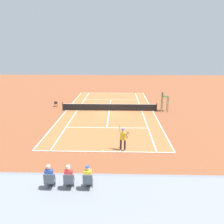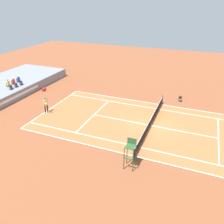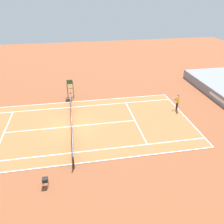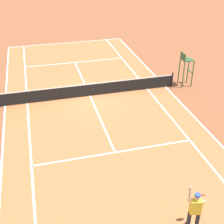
# 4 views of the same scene
# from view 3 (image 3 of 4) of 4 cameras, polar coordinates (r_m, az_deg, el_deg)

# --- Properties ---
(ground_plane) EXTENTS (80.00, 80.00, 0.00)m
(ground_plane) POSITION_cam_3_polar(r_m,az_deg,el_deg) (22.50, -10.08, -3.67)
(ground_plane) COLOR brown
(court) EXTENTS (11.08, 23.88, 0.03)m
(court) POSITION_cam_3_polar(r_m,az_deg,el_deg) (22.50, -10.09, -3.65)
(court) COLOR #B76638
(court) RESTS_ON ground
(net) EXTENTS (11.98, 0.10, 1.07)m
(net) POSITION_cam_3_polar(r_m,az_deg,el_deg) (22.23, -10.20, -2.54)
(net) COLOR black
(net) RESTS_ON ground
(tennis_player) EXTENTS (0.83, 0.61, 2.08)m
(tennis_player) POSITION_cam_3_polar(r_m,az_deg,el_deg) (25.79, 16.34, 2.56)
(tennis_player) COLOR #232328
(tennis_player) RESTS_ON ground
(tennis_ball) EXTENTS (0.07, 0.07, 0.07)m
(tennis_ball) POSITION_cam_3_polar(r_m,az_deg,el_deg) (25.11, 13.21, -0.23)
(tennis_ball) COLOR #D1E533
(tennis_ball) RESTS_ON ground
(umpire_chair) EXTENTS (0.77, 0.77, 2.44)m
(umpire_chair) POSITION_cam_3_polar(r_m,az_deg,el_deg) (27.92, -10.68, 6.58)
(umpire_chair) COLOR #2D562D
(umpire_chair) RESTS_ON ground
(ball_hopper) EXTENTS (0.36, 0.36, 0.70)m
(ball_hopper) POSITION_cam_3_polar(r_m,az_deg,el_deg) (16.54, -16.74, -16.24)
(ball_hopper) COLOR black
(ball_hopper) RESTS_ON ground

